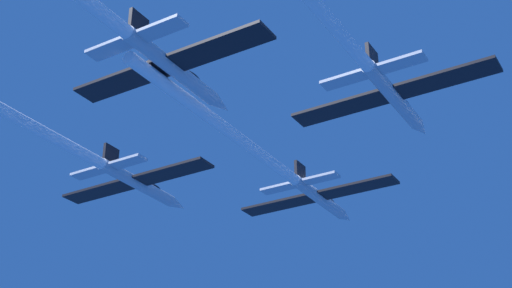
# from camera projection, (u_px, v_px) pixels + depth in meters

# --- Properties ---
(jet_lead) EXTENTS (18.17, 40.26, 3.01)m
(jet_lead) POSITION_uv_depth(u_px,v_px,m) (280.00, 169.00, 72.56)
(jet_lead) COLOR #B2BAC6
(jet_left_wing) EXTENTS (18.17, 43.68, 3.01)m
(jet_left_wing) POSITION_uv_depth(u_px,v_px,m) (68.00, 145.00, 67.11)
(jet_left_wing) COLOR #B2BAC6
(jet_right_wing) EXTENTS (18.17, 44.13, 3.01)m
(jet_right_wing) POSITION_uv_depth(u_px,v_px,m) (342.00, 35.00, 53.88)
(jet_right_wing) COLOR #B2BAC6
(jet_slot) EXTENTS (18.17, 43.16, 3.01)m
(jet_slot) POSITION_uv_depth(u_px,v_px,m) (85.00, 0.00, 49.76)
(jet_slot) COLOR #B2BAC6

